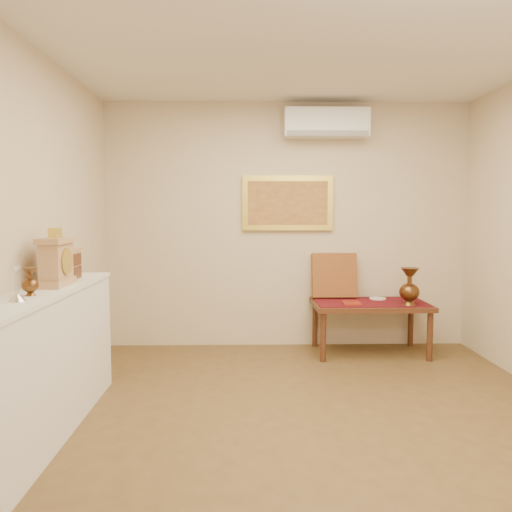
{
  "coord_description": "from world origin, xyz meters",
  "views": [
    {
      "loc": [
        -0.48,
        -3.3,
        1.5
      ],
      "look_at": [
        -0.37,
        1.15,
        1.11
      ],
      "focal_mm": 35.0,
      "sensor_mm": 36.0,
      "label": 1
    }
  ],
  "objects_px": {
    "display_ledge": "(44,363)",
    "wooden_chest": "(68,264)",
    "brass_urn_tall": "(410,282)",
    "mantel_clock": "(56,261)",
    "low_table": "(370,308)"
  },
  "relations": [
    {
      "from": "display_ledge",
      "to": "mantel_clock",
      "type": "distance_m",
      "value": 0.7
    },
    {
      "from": "brass_urn_tall",
      "to": "display_ledge",
      "type": "xyz_separation_m",
      "value": [
        -3.03,
        -1.69,
        -0.3
      ]
    },
    {
      "from": "wooden_chest",
      "to": "low_table",
      "type": "bearing_deg",
      "value": 26.75
    },
    {
      "from": "mantel_clock",
      "to": "display_ledge",
      "type": "bearing_deg",
      "value": -95.85
    },
    {
      "from": "mantel_clock",
      "to": "wooden_chest",
      "type": "height_order",
      "value": "mantel_clock"
    },
    {
      "from": "display_ledge",
      "to": "wooden_chest",
      "type": "xyz_separation_m",
      "value": [
        -0.01,
        0.53,
        0.61
      ]
    },
    {
      "from": "brass_urn_tall",
      "to": "display_ledge",
      "type": "relative_size",
      "value": 0.23
    },
    {
      "from": "wooden_chest",
      "to": "display_ledge",
      "type": "bearing_deg",
      "value": -89.14
    },
    {
      "from": "brass_urn_tall",
      "to": "low_table",
      "type": "xyz_separation_m",
      "value": [
        -0.35,
        0.19,
        -0.3
      ]
    },
    {
      "from": "brass_urn_tall",
      "to": "mantel_clock",
      "type": "relative_size",
      "value": 1.13
    },
    {
      "from": "display_ledge",
      "to": "brass_urn_tall",
      "type": "bearing_deg",
      "value": 29.13
    },
    {
      "from": "brass_urn_tall",
      "to": "wooden_chest",
      "type": "distance_m",
      "value": 3.26
    },
    {
      "from": "brass_urn_tall",
      "to": "mantel_clock",
      "type": "height_order",
      "value": "mantel_clock"
    },
    {
      "from": "wooden_chest",
      "to": "low_table",
      "type": "distance_m",
      "value": 3.07
    },
    {
      "from": "brass_urn_tall",
      "to": "wooden_chest",
      "type": "relative_size",
      "value": 1.89
    }
  ]
}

